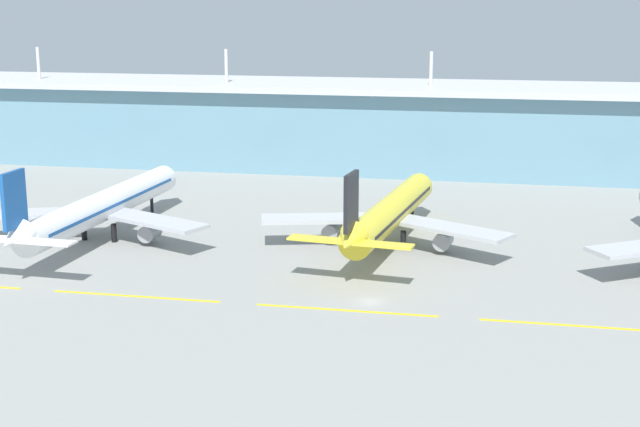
# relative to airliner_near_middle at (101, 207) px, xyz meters

# --- Properties ---
(ground_plane) EXTENTS (600.00, 600.00, 0.00)m
(ground_plane) POSITION_rel_airliner_near_middle_xyz_m (57.27, -27.43, -6.45)
(ground_plane) COLOR gray
(terminal_building) EXTENTS (288.00, 34.00, 32.76)m
(terminal_building) POSITION_rel_airliner_near_middle_xyz_m (57.27, 85.89, 5.63)
(terminal_building) COLOR #6693A8
(terminal_building) RESTS_ON ground
(airliner_near_middle) EXTENTS (48.73, 67.83, 18.90)m
(airliner_near_middle) POSITION_rel_airliner_near_middle_xyz_m (0.00, 0.00, 0.00)
(airliner_near_middle) COLOR white
(airliner_near_middle) RESTS_ON ground
(airliner_center) EXTENTS (48.43, 60.63, 18.90)m
(airliner_center) POSITION_rel_airliner_near_middle_xyz_m (55.92, 5.79, -0.01)
(airliner_center) COLOR yellow
(airliner_center) RESTS_ON ground
(taxiway_stripe_mid_west) EXTENTS (28.00, 0.70, 0.04)m
(taxiway_stripe_mid_west) POSITION_rel_airliner_near_middle_xyz_m (20.27, -32.23, -6.43)
(taxiway_stripe_mid_west) COLOR yellow
(taxiway_stripe_mid_west) RESTS_ON ground
(taxiway_stripe_centre) EXTENTS (28.00, 0.70, 0.04)m
(taxiway_stripe_centre) POSITION_rel_airliner_near_middle_xyz_m (54.27, -32.23, -6.43)
(taxiway_stripe_centre) COLOR yellow
(taxiway_stripe_centre) RESTS_ON ground
(taxiway_stripe_mid_east) EXTENTS (28.00, 0.70, 0.04)m
(taxiway_stripe_mid_east) POSITION_rel_airliner_near_middle_xyz_m (88.27, -32.23, -6.43)
(taxiway_stripe_mid_east) COLOR yellow
(taxiway_stripe_mid_east) RESTS_ON ground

